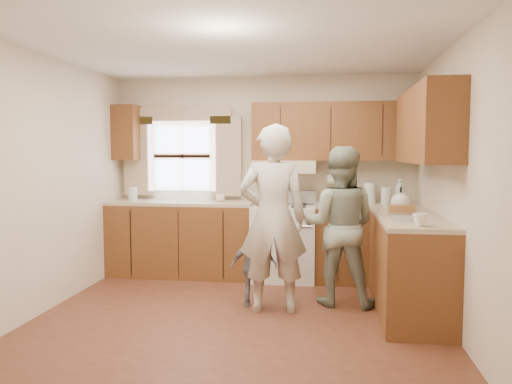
# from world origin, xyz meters

# --- Properties ---
(room) EXTENTS (3.80, 3.80, 3.80)m
(room) POSITION_xyz_m (0.00, 0.00, 1.25)
(room) COLOR #4D2618
(room) RESTS_ON ground
(kitchen_fixtures) EXTENTS (3.80, 2.25, 2.15)m
(kitchen_fixtures) POSITION_xyz_m (0.62, 1.08, 0.84)
(kitchen_fixtures) COLOR #411F0E
(kitchen_fixtures) RESTS_ON ground
(stove) EXTENTS (0.76, 0.67, 1.07)m
(stove) POSITION_xyz_m (0.30, 1.44, 0.47)
(stove) COLOR silver
(stove) RESTS_ON ground
(woman_left) EXTENTS (0.72, 0.52, 1.82)m
(woman_left) POSITION_xyz_m (0.30, 0.18, 0.91)
(woman_left) COLOR beige
(woman_left) RESTS_ON ground
(woman_right) EXTENTS (0.85, 0.70, 1.61)m
(woman_right) POSITION_xyz_m (0.94, 0.50, 0.81)
(woman_right) COLOR #213A2F
(woman_right) RESTS_ON ground
(child) EXTENTS (0.50, 0.28, 0.80)m
(child) POSITION_xyz_m (0.09, 0.32, 0.40)
(child) COLOR gray
(child) RESTS_ON ground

